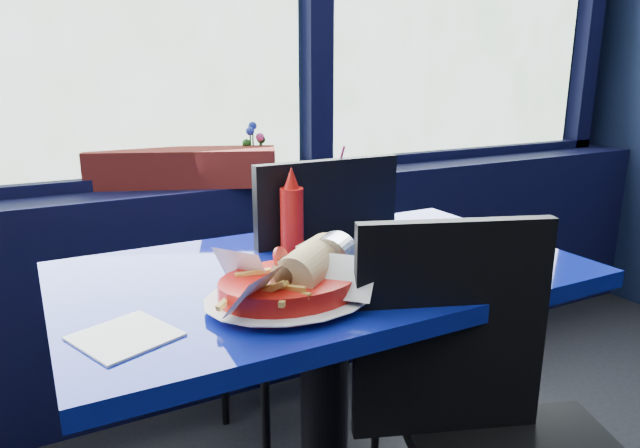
{
  "coord_description": "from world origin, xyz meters",
  "views": [
    {
      "loc": [
        -0.3,
        0.88,
        1.2
      ],
      "look_at": [
        0.28,
        1.98,
        0.86
      ],
      "focal_mm": 32.0,
      "sensor_mm": 36.0,
      "label": 1
    }
  ],
  "objects_px": {
    "chair_near_front": "(499,423)",
    "flower_vase": "(255,163)",
    "soda_cup": "(332,214)",
    "food_basket": "(293,283)",
    "chair_near_back": "(308,291)",
    "planter_box": "(183,167)",
    "ketchup_bottle": "(292,216)",
    "near_table": "(325,337)"
  },
  "relations": [
    {
      "from": "near_table",
      "to": "flower_vase",
      "type": "distance_m",
      "value": 0.92
    },
    {
      "from": "soda_cup",
      "to": "chair_near_back",
      "type": "bearing_deg",
      "value": 109.09
    },
    {
      "from": "chair_near_front",
      "to": "food_basket",
      "type": "height_order",
      "value": "chair_near_front"
    },
    {
      "from": "near_table",
      "to": "flower_vase",
      "type": "relative_size",
      "value": 5.57
    },
    {
      "from": "planter_box",
      "to": "soda_cup",
      "type": "bearing_deg",
      "value": -47.93
    },
    {
      "from": "chair_near_front",
      "to": "soda_cup",
      "type": "xyz_separation_m",
      "value": [
        -0.02,
        0.64,
        0.28
      ]
    },
    {
      "from": "flower_vase",
      "to": "soda_cup",
      "type": "height_order",
      "value": "flower_vase"
    },
    {
      "from": "planter_box",
      "to": "ketchup_bottle",
      "type": "relative_size",
      "value": 2.95
    },
    {
      "from": "food_basket",
      "to": "near_table",
      "type": "bearing_deg",
      "value": 30.09
    },
    {
      "from": "chair_near_back",
      "to": "near_table",
      "type": "bearing_deg",
      "value": 70.42
    },
    {
      "from": "food_basket",
      "to": "ketchup_bottle",
      "type": "height_order",
      "value": "ketchup_bottle"
    },
    {
      "from": "soda_cup",
      "to": "food_basket",
      "type": "bearing_deg",
      "value": -128.32
    },
    {
      "from": "flower_vase",
      "to": "soda_cup",
      "type": "xyz_separation_m",
      "value": [
        -0.02,
        -0.63,
        -0.05
      ]
    },
    {
      "from": "near_table",
      "to": "food_basket",
      "type": "bearing_deg",
      "value": -134.71
    },
    {
      "from": "chair_near_back",
      "to": "food_basket",
      "type": "xyz_separation_m",
      "value": [
        -0.27,
        -0.47,
        0.23
      ]
    },
    {
      "from": "near_table",
      "to": "ketchup_bottle",
      "type": "height_order",
      "value": "ketchup_bottle"
    },
    {
      "from": "chair_near_front",
      "to": "chair_near_back",
      "type": "xyz_separation_m",
      "value": [
        -0.05,
        0.73,
        0.03
      ]
    },
    {
      "from": "soda_cup",
      "to": "chair_near_front",
      "type": "bearing_deg",
      "value": -88.06
    },
    {
      "from": "planter_box",
      "to": "food_basket",
      "type": "xyz_separation_m",
      "value": [
        -0.06,
        -1.03,
        -0.07
      ]
    },
    {
      "from": "chair_near_front",
      "to": "chair_near_back",
      "type": "distance_m",
      "value": 0.73
    },
    {
      "from": "near_table",
      "to": "chair_near_back",
      "type": "relative_size",
      "value": 1.24
    },
    {
      "from": "chair_near_front",
      "to": "soda_cup",
      "type": "distance_m",
      "value": 0.7
    },
    {
      "from": "food_basket",
      "to": "soda_cup",
      "type": "height_order",
      "value": "soda_cup"
    },
    {
      "from": "near_table",
      "to": "chair_near_back",
      "type": "xyz_separation_m",
      "value": [
        0.11,
        0.31,
        -0.01
      ]
    },
    {
      "from": "near_table",
      "to": "ketchup_bottle",
      "type": "relative_size",
      "value": 5.44
    },
    {
      "from": "chair_near_front",
      "to": "flower_vase",
      "type": "bearing_deg",
      "value": 110.09
    },
    {
      "from": "chair_near_front",
      "to": "ketchup_bottle",
      "type": "relative_size",
      "value": 4.17
    },
    {
      "from": "chair_near_front",
      "to": "flower_vase",
      "type": "relative_size",
      "value": 4.28
    },
    {
      "from": "chair_near_back",
      "to": "flower_vase",
      "type": "distance_m",
      "value": 0.63
    },
    {
      "from": "flower_vase",
      "to": "ketchup_bottle",
      "type": "bearing_deg",
      "value": -104.59
    },
    {
      "from": "food_basket",
      "to": "ketchup_bottle",
      "type": "relative_size",
      "value": 1.62
    },
    {
      "from": "chair_near_back",
      "to": "soda_cup",
      "type": "bearing_deg",
      "value": 109.02
    },
    {
      "from": "flower_vase",
      "to": "food_basket",
      "type": "distance_m",
      "value": 1.06
    },
    {
      "from": "chair_near_front",
      "to": "chair_near_back",
      "type": "height_order",
      "value": "chair_near_back"
    },
    {
      "from": "planter_box",
      "to": "food_basket",
      "type": "bearing_deg",
      "value": -71.1
    },
    {
      "from": "near_table",
      "to": "planter_box",
      "type": "bearing_deg",
      "value": 96.49
    },
    {
      "from": "chair_near_back",
      "to": "planter_box",
      "type": "height_order",
      "value": "chair_near_back"
    },
    {
      "from": "flower_vase",
      "to": "chair_near_back",
      "type": "bearing_deg",
      "value": -95.89
    },
    {
      "from": "near_table",
      "to": "chair_near_back",
      "type": "height_order",
      "value": "chair_near_back"
    },
    {
      "from": "near_table",
      "to": "soda_cup",
      "type": "distance_m",
      "value": 0.36
    },
    {
      "from": "chair_near_back",
      "to": "flower_vase",
      "type": "bearing_deg",
      "value": -95.97
    },
    {
      "from": "planter_box",
      "to": "food_basket",
      "type": "height_order",
      "value": "planter_box"
    }
  ]
}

